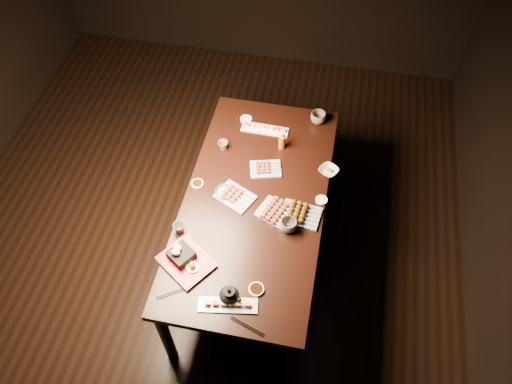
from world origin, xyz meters
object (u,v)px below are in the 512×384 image
dining_table (255,231)px  teacup_mid_right (289,225)px  tempura_tray (186,258)px  teacup_far_right (318,118)px  yakitori_plate_left (266,167)px  edamame_bowl_cream (329,171)px  yakitori_plate_center (235,195)px  yakitori_plate_right (278,212)px  teacup_far_left (223,145)px  teacup_near_left (179,228)px  edamame_bowl_green (224,193)px  condiment_bottle (282,140)px  sushi_platter_near (228,304)px  sushi_platter_far (265,128)px  teapot (229,294)px

dining_table → teacup_mid_right: (0.25, -0.18, 0.42)m
tempura_tray → teacup_far_right: (0.61, 1.31, -0.01)m
yakitori_plate_left → edamame_bowl_cream: 0.42m
yakitori_plate_left → tempura_tray: bearing=-127.0°
yakitori_plate_center → tempura_tray: (-0.17, -0.52, 0.02)m
yakitori_plate_right → yakitori_plate_center: bearing=-172.4°
teacup_far_left → yakitori_plate_right: bearing=-45.5°
yakitori_plate_right → teacup_far_right: size_ratio=2.22×
yakitori_plate_center → yakitori_plate_right: yakitori_plate_right is taller
tempura_tray → teacup_far_left: size_ratio=4.21×
yakitori_plate_left → teacup_near_left: teacup_near_left is taller
teacup_far_left → teacup_far_right: 0.72m
yakitori_plate_left → edamame_bowl_green: bearing=-145.8°
dining_table → condiment_bottle: (0.09, 0.48, 0.45)m
dining_table → sushi_platter_near: 0.84m
sushi_platter_far → yakitori_plate_right: size_ratio=1.38×
teacup_far_right → sushi_platter_far: bearing=-156.8°
sushi_platter_far → yakitori_plate_left: (0.07, -0.36, 0.01)m
dining_table → yakitori_plate_center: (-0.13, -0.01, 0.41)m
tempura_tray → teacup_near_left: size_ratio=4.13×
dining_table → edamame_bowl_cream: bearing=50.6°
teacup_far_left → condiment_bottle: (0.40, 0.09, 0.04)m
edamame_bowl_green → teacup_far_left: teacup_far_left is taller
sushi_platter_near → tempura_tray: (-0.30, 0.21, 0.03)m
edamame_bowl_green → tempura_tray: (-0.10, -0.53, 0.04)m
tempura_tray → teacup_mid_right: tempura_tray is taller
yakitori_plate_center → teacup_far_left: size_ratio=3.35×
teacup_mid_right → condiment_bottle: (-0.15, 0.66, 0.03)m
dining_table → teacup_near_left: (-0.40, -0.32, 0.41)m
yakitori_plate_center → yakitori_plate_right: (0.29, -0.08, 0.00)m
tempura_tray → teacup_near_left: 0.23m
yakitori_plate_left → condiment_bottle: 0.24m
sushi_platter_far → condiment_bottle: condiment_bottle is taller
yakitori_plate_left → teacup_near_left: (-0.43, -0.58, 0.01)m
sushi_platter_near → teacup_far_left: size_ratio=4.70×
sushi_platter_far → teacup_far_right: teacup_far_right is taller
edamame_bowl_cream → teacup_far_right: teacup_far_right is taller
teacup_mid_right → teacup_far_left: (-0.55, 0.57, -0.01)m
edamame_bowl_green → teacup_near_left: (-0.20, -0.33, 0.01)m
sushi_platter_near → teacup_far_right: 1.55m
sushi_platter_far → teacup_near_left: teacup_near_left is taller
teapot → sushi_platter_near: bearing=-70.1°
dining_table → teapot: 0.82m
dining_table → edamame_bowl_cream: 0.67m
edamame_bowl_green → teacup_mid_right: (0.45, -0.18, 0.02)m
dining_table → condiment_bottle: size_ratio=12.26×
yakitori_plate_right → condiment_bottle: 0.57m
teacup_far_left → teacup_far_right: teacup_far_right is taller
dining_table → yakitori_plate_left: yakitori_plate_left is taller
yakitori_plate_left → tempura_tray: (-0.32, -0.79, 0.03)m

